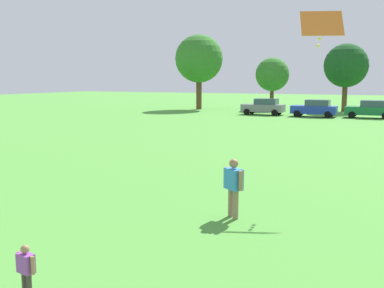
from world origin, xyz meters
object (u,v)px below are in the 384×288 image
at_px(parked_car_blue_1, 315,108).
at_px(tree_far_right, 346,66).
at_px(child_kite_flyer, 26,267).
at_px(parked_car_gray_0, 264,107).
at_px(kite, 322,25).
at_px(parked_car_green_2, 370,109).
at_px(adult_bystander, 234,183).
at_px(tree_far_left, 199,59).
at_px(tree_center, 272,75).

height_order(parked_car_blue_1, tree_far_right, tree_far_right).
xyz_separation_m(child_kite_flyer, parked_car_gray_0, (-7.30, 40.06, 0.30)).
bearing_deg(kite, tree_far_right, 95.04).
bearing_deg(parked_car_green_2, kite, 90.33).
distance_m(parked_car_blue_1, tree_far_right, 9.82).
distance_m(child_kite_flyer, kite, 11.16).
distance_m(child_kite_flyer, adult_bystander, 5.94).
height_order(adult_bystander, tree_far_left, tree_far_left).
height_order(parked_car_gray_0, tree_far_left, tree_far_left).
bearing_deg(tree_far_left, parked_car_gray_0, -28.13).
bearing_deg(tree_center, adult_bystander, -76.40).
relative_size(tree_far_left, tree_far_right, 1.18).
xyz_separation_m(tree_far_left, tree_far_right, (16.65, 3.13, -0.94)).
bearing_deg(adult_bystander, kite, 105.00).
relative_size(kite, parked_car_gray_0, 0.33).
bearing_deg(kite, child_kite_flyer, -108.07).
bearing_deg(child_kite_flyer, parked_car_gray_0, 110.92).
relative_size(parked_car_green_2, tree_far_left, 0.48).
bearing_deg(parked_car_blue_1, kite, 99.79).
height_order(parked_car_green_2, tree_center, tree_center).
height_order(child_kite_flyer, tree_far_left, tree_far_left).
xyz_separation_m(child_kite_flyer, tree_far_right, (-0.29, 48.34, 4.58)).
relative_size(kite, parked_car_blue_1, 0.33).
distance_m(parked_car_blue_1, tree_far_left, 16.71).
height_order(child_kite_flyer, parked_car_green_2, parked_car_green_2).
relative_size(adult_bystander, tree_far_right, 0.21).
bearing_deg(tree_center, parked_car_blue_1, -51.74).
height_order(parked_car_gray_0, parked_car_blue_1, same).
relative_size(parked_car_gray_0, tree_far_right, 0.56).
xyz_separation_m(parked_car_gray_0, tree_far_left, (-9.65, 5.16, 5.22)).
bearing_deg(kite, parked_car_blue_1, 99.79).
height_order(adult_bystander, parked_car_blue_1, parked_car_blue_1).
bearing_deg(parked_car_blue_1, parked_car_green_2, -171.33).
bearing_deg(tree_center, tree_far_right, 2.73).
relative_size(parked_car_gray_0, parked_car_green_2, 1.00).
xyz_separation_m(parked_car_gray_0, parked_car_blue_1, (5.24, -0.38, 0.00)).
distance_m(child_kite_flyer, tree_far_left, 48.60).
xyz_separation_m(tree_center, tree_far_right, (8.29, 0.39, 0.95)).
bearing_deg(parked_car_green_2, tree_center, -33.04).
bearing_deg(kite, parked_car_green_2, 90.33).
bearing_deg(tree_far_left, tree_center, 18.09).
xyz_separation_m(adult_bystander, parked_car_gray_0, (-8.94, 34.36, -0.09)).
relative_size(child_kite_flyer, tree_far_right, 0.12).
bearing_deg(child_kite_flyer, adult_bystander, 84.53).
xyz_separation_m(parked_car_blue_1, parked_car_green_2, (5.01, 0.76, 0.00)).
bearing_deg(parked_car_blue_1, tree_center, -51.74).
distance_m(parked_car_blue_1, tree_center, 11.04).
bearing_deg(tree_far_right, parked_car_green_2, -67.69).
height_order(child_kite_flyer, parked_car_gray_0, parked_car_gray_0).
relative_size(adult_bystander, tree_far_left, 0.18).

